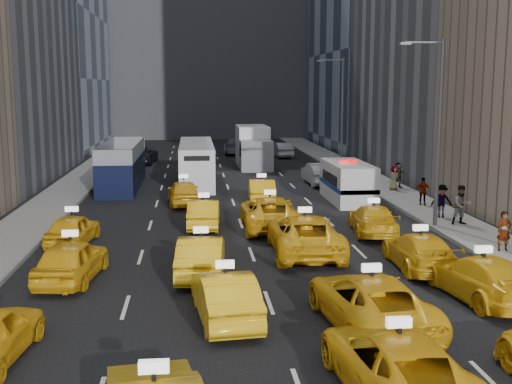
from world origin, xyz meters
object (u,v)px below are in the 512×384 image
pedestrian_0 (504,231)px  taxi_2 (397,364)px  double_decker (122,166)px  city_bus (196,163)px  box_truck (253,147)px  nypd_van (348,183)px

pedestrian_0 → taxi_2: bearing=-123.5°
double_decker → city_bus: (5.04, 1.65, -0.07)m
city_bus → box_truck: bearing=54.7°
nypd_van → pedestrian_0: (3.41, -12.69, -0.16)m
taxi_2 → nypd_van: nypd_van is taller
double_decker → pedestrian_0: size_ratio=6.31×
taxi_2 → pedestrian_0: bearing=-128.7°
double_decker → pedestrian_0: 26.16m
double_decker → nypd_van: bearing=-26.3°
nypd_van → city_bus: (-8.94, 8.50, 0.29)m
double_decker → box_truck: 14.35m
double_decker → city_bus: 5.30m
taxi_2 → city_bus: bearing=-85.9°
taxi_2 → pedestrian_0: 14.04m
city_bus → pedestrian_0: size_ratio=6.88×
city_bus → box_truck: size_ratio=1.46×
city_bus → pedestrian_0: (12.35, -21.19, -0.45)m
city_bus → box_truck: box_truck is taller
box_truck → city_bus: bearing=-122.6°
city_bus → box_truck: (4.89, 8.71, 0.29)m
box_truck → double_decker: bearing=-137.0°
nypd_van → double_decker: double_decker is taller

